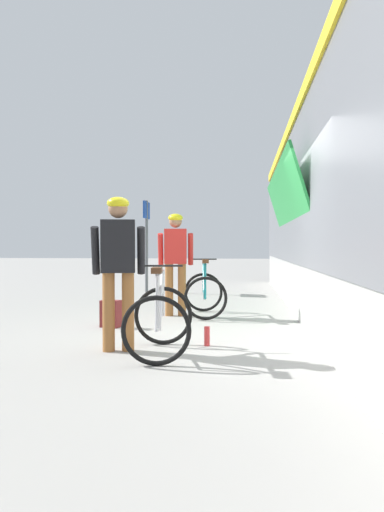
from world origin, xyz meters
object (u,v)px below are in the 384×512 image
at_px(bicycle_near_silver, 160,318).
at_px(water_bottle_near_the_bikes, 207,336).
at_px(platform_sign_post, 147,230).
at_px(cyclist_near_in_dark, 118,259).
at_px(cyclist_far_in_red, 176,255).
at_px(backpack_on_platform, 111,314).
at_px(bicycle_far_teal, 204,292).

height_order(bicycle_near_silver, water_bottle_near_the_bikes, bicycle_near_silver).
xyz_separation_m(bicycle_near_silver, platform_sign_post, (-1.59, 6.95, 1.22)).
height_order(cyclist_near_in_dark, cyclist_far_in_red, same).
bearing_deg(platform_sign_post, cyclist_far_in_red, -71.59).
bearing_deg(platform_sign_post, cyclist_near_in_dark, -80.93).
bearing_deg(cyclist_near_in_dark, backpack_on_platform, 109.11).
bearing_deg(platform_sign_post, bicycle_near_silver, -77.08).
bearing_deg(cyclist_near_in_dark, water_bottle_near_the_bikes, 21.35).
relative_size(backpack_on_platform, water_bottle_near_the_bikes, 1.72).
xyz_separation_m(cyclist_near_in_dark, water_bottle_near_the_bikes, (0.99, 0.39, -0.94)).
relative_size(cyclist_near_in_dark, bicycle_near_silver, 1.55).
bearing_deg(cyclist_far_in_red, backpack_on_platform, -122.70).
height_order(backpack_on_platform, platform_sign_post, platform_sign_post).
xyz_separation_m(cyclist_near_in_dark, bicycle_far_teal, (0.76, 2.83, -0.65)).
relative_size(water_bottle_near_the_bikes, platform_sign_post, 0.10).
relative_size(bicycle_far_teal, platform_sign_post, 0.48).
bearing_deg(cyclist_far_in_red, water_bottle_near_the_bikes, -73.06).
bearing_deg(bicycle_near_silver, platform_sign_post, 102.92).
bearing_deg(backpack_on_platform, bicycle_far_teal, 58.47).
bearing_deg(bicycle_near_silver, cyclist_near_in_dark, 166.70).
relative_size(bicycle_far_teal, water_bottle_near_the_bikes, 4.93).
height_order(cyclist_far_in_red, bicycle_far_teal, cyclist_far_in_red).
distance_m(cyclist_near_in_dark, backpack_on_platform, 1.83).
height_order(cyclist_near_in_dark, water_bottle_near_the_bikes, cyclist_near_in_dark).
height_order(bicycle_far_teal, water_bottle_near_the_bikes, bicycle_far_teal).
xyz_separation_m(cyclist_far_in_red, platform_sign_post, (-1.35, 4.07, 0.57)).
xyz_separation_m(bicycle_near_silver, bicycle_far_teal, (0.26, 2.95, 0.00)).
height_order(cyclist_far_in_red, backpack_on_platform, cyclist_far_in_red).
bearing_deg(platform_sign_post, backpack_on_platform, -83.97).
distance_m(cyclist_far_in_red, bicycle_near_silver, 2.96).
bearing_deg(bicycle_far_teal, cyclist_near_in_dark, -105.00).
relative_size(bicycle_near_silver, bicycle_far_teal, 0.99).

